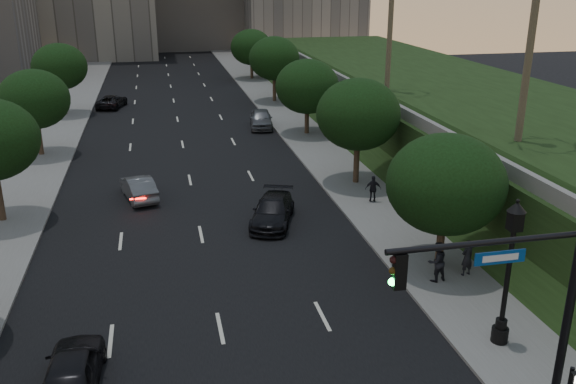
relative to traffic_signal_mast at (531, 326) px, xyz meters
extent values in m
cube|color=black|center=(-7.71, 32.49, -3.66)|extent=(16.00, 140.00, 0.02)
cube|color=slate|center=(2.54, 32.49, -3.60)|extent=(4.50, 140.00, 0.15)
cube|color=slate|center=(-17.96, 32.49, -3.60)|extent=(4.50, 140.00, 0.15)
cube|color=black|center=(14.29, 30.49, -1.67)|extent=(18.00, 90.00, 4.00)
cube|color=slate|center=(5.79, 30.49, 0.68)|extent=(0.35, 90.00, 0.70)
cylinder|color=#38281C|center=(2.59, 10.49, -2.24)|extent=(0.36, 0.36, 2.86)
ellipsoid|color=black|center=(2.59, 10.49, 0.36)|extent=(5.20, 5.20, 4.42)
cylinder|color=#38281C|center=(2.59, 22.49, -2.07)|extent=(0.36, 0.36, 3.21)
ellipsoid|color=black|center=(2.59, 22.49, 0.85)|extent=(5.20, 5.20, 4.42)
cylinder|color=#38281C|center=(2.59, 35.49, -2.24)|extent=(0.36, 0.36, 2.86)
ellipsoid|color=black|center=(2.59, 35.49, 0.36)|extent=(5.20, 5.20, 4.42)
cylinder|color=#38281C|center=(2.59, 49.49, -2.07)|extent=(0.36, 0.36, 3.21)
ellipsoid|color=black|center=(2.59, 49.49, 0.85)|extent=(5.20, 5.20, 4.42)
cylinder|color=#38281C|center=(2.59, 64.49, -2.24)|extent=(0.36, 0.36, 2.86)
ellipsoid|color=black|center=(2.59, 64.49, 0.36)|extent=(5.20, 5.20, 4.42)
cylinder|color=#38281C|center=(-18.01, 33.49, -2.18)|extent=(0.36, 0.36, 2.99)
ellipsoid|color=black|center=(-18.01, 33.49, 0.54)|extent=(5.00, 5.00, 4.25)
cylinder|color=#38281C|center=(-18.01, 47.49, -2.04)|extent=(0.36, 0.36, 3.26)
ellipsoid|color=black|center=(-18.01, 47.49, 0.92)|extent=(5.00, 5.00, 4.25)
cylinder|color=#4C4233|center=(9.79, 16.49, 6.33)|extent=(0.40, 0.40, 12.00)
cylinder|color=black|center=(1.09, 0.00, -0.17)|extent=(0.24, 0.24, 7.00)
cylinder|color=black|center=(-1.61, 0.00, 2.63)|extent=(5.40, 0.16, 0.16)
cube|color=black|center=(-3.91, 0.00, 2.08)|extent=(0.32, 0.22, 0.95)
sphere|color=black|center=(-4.09, 0.00, 2.41)|extent=(0.20, 0.20, 0.20)
sphere|color=#3F2B0A|center=(-4.09, 0.00, 2.11)|extent=(0.20, 0.20, 0.20)
sphere|color=#19F24C|center=(-4.09, 0.00, 1.81)|extent=(0.20, 0.20, 0.20)
cube|color=#0B4190|center=(-1.21, 0.00, 2.18)|extent=(1.40, 0.05, 0.35)
cylinder|color=black|center=(2.00, 4.29, -3.32)|extent=(0.60, 0.60, 0.70)
cylinder|color=black|center=(2.00, 4.29, -2.82)|extent=(0.40, 0.40, 0.40)
cylinder|color=black|center=(2.00, 4.29, -0.87)|extent=(0.18, 0.18, 3.60)
cube|color=black|center=(2.00, 4.29, 1.18)|extent=(0.42, 0.42, 0.70)
cone|color=black|center=(2.00, 4.29, 1.68)|extent=(0.64, 0.64, 0.35)
sphere|color=black|center=(2.00, 4.29, 1.88)|extent=(0.14, 0.14, 0.14)
cube|color=black|center=(1.14, -0.65, -1.37)|extent=(0.30, 0.14, 0.35)
imported|color=black|center=(-12.68, 4.88, -2.93)|extent=(1.92, 4.41, 1.48)
imported|color=#54585B|center=(-10.87, 22.67, -2.97)|extent=(2.42, 4.46, 1.39)
imported|color=black|center=(-13.86, 50.23, -3.03)|extent=(3.25, 4.99, 1.28)
imported|color=black|center=(-3.81, 17.24, -2.97)|extent=(3.45, 5.22, 1.41)
imported|color=#5B5E63|center=(-0.71, 38.68, -2.87)|extent=(2.47, 4.89, 1.60)
imported|color=black|center=(3.29, 9.28, -2.69)|extent=(0.68, 0.53, 1.66)
imported|color=black|center=(1.77, 9.08, -2.62)|extent=(0.98, 0.83, 1.79)
imported|color=black|center=(2.43, 18.86, -2.74)|extent=(0.98, 0.58, 1.56)
camera|label=1|loc=(-9.43, -12.51, 8.94)|focal=38.00mm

